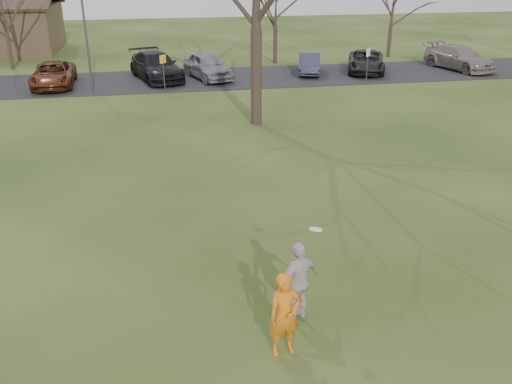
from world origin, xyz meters
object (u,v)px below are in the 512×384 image
car_4 (208,66)px  car_6 (366,61)px  car_3 (156,66)px  car_5 (309,63)px  catching_play (299,281)px  car_7 (459,58)px  lamp_post (84,20)px  car_2 (53,74)px  player_defender (284,315)px

car_4 → car_6: car_4 is taller
car_3 → car_5: car_3 is taller
car_6 → catching_play: size_ratio=2.22×
car_7 → lamp_post: bearing=170.0°
car_2 → car_5: 15.77m
car_4 → lamp_post: lamp_post is taller
car_5 → catching_play: 25.99m
car_3 → lamp_post: bearing=-157.7°
lamp_post → car_2: bearing=139.4°
car_2 → catching_play: size_ratio=2.23×
car_3 → car_7: car_3 is taller
car_6 → lamp_post: (-17.19, -2.71, 3.25)m
car_6 → car_7: 6.49m
car_3 → car_4: bearing=-22.6°
car_6 → car_7: size_ratio=0.93×
car_4 → car_7: car_4 is taller
car_4 → car_6: 10.44m
player_defender → car_4: (1.00, 25.51, -0.06)m
car_3 → car_5: 9.79m
player_defender → car_3: (-2.15, 25.86, -0.04)m
catching_play → car_3: bearing=96.1°
catching_play → lamp_post: 23.13m
car_3 → car_7: 20.08m
car_7 → player_defender: bearing=-141.2°
car_3 → player_defender: bearing=-101.5°
catching_play → car_7: bearing=54.7°
player_defender → car_7: size_ratio=0.34×
car_4 → catching_play: size_ratio=2.09×
car_2 → car_4: bearing=0.9°
car_7 → lamp_post: 24.01m
car_4 → catching_play: 24.59m
car_2 → car_5: size_ratio=1.26×
car_3 → catching_play: catching_play is taller
car_4 → catching_play: catching_play is taller
car_2 → car_6: bearing=-0.2°
car_4 → car_5: car_4 is taller
car_2 → player_defender: bearing=-74.2°
catching_play → car_6: bearing=66.2°
car_6 → car_4: bearing=-159.5°
car_3 → car_4: (3.15, -0.35, -0.02)m
player_defender → car_4: bearing=76.9°
player_defender → car_2: size_ratio=0.36×
car_6 → catching_play: (-10.93, -24.77, 0.28)m
car_3 → car_4: 3.17m
player_defender → car_4: 25.53m
car_3 → car_5: (9.79, 0.05, -0.16)m
car_3 → lamp_post: (-3.60, -2.87, 3.12)m
player_defender → car_6: player_defender is taller
car_3 → car_5: bearing=-16.0°
car_2 → car_3: bearing=5.9°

